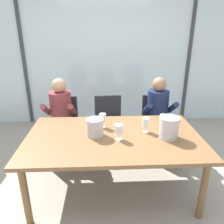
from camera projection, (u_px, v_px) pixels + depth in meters
ground at (110, 147)px, 3.64m from camera, size 14.00×14.00×0.00m
window_glass_panel at (108, 58)px, 4.28m from camera, size 7.15×0.03×2.60m
window_mullion_left at (24, 59)px, 4.19m from camera, size 0.06×0.06×2.60m
window_mullion_right at (189, 58)px, 4.33m from camera, size 0.06×0.06×2.60m
hillside_vineyard at (105, 60)px, 7.74m from camera, size 13.15×2.40×1.64m
dining_table at (113, 141)px, 2.48m from camera, size 1.95×1.16×0.73m
chair_near_curtain at (64, 121)px, 3.41m from camera, size 0.47×0.47×0.86m
chair_left_of_center at (109, 120)px, 3.46m from camera, size 0.46×0.46×0.86m
chair_center at (156, 119)px, 3.48m from camera, size 0.44×0.44×0.86m
person_maroon_top at (60, 114)px, 3.24m from camera, size 0.47×0.62×1.18m
person_navy_polo at (159, 112)px, 3.30m from camera, size 0.48×0.62×1.18m
ice_bucket_primary at (169, 127)px, 2.36m from camera, size 0.21×0.21×0.24m
ice_bucket_secondary at (95, 127)px, 2.42m from camera, size 0.20×0.20×0.20m
wine_glass_by_left_taster at (102, 118)px, 2.62m from camera, size 0.08×0.08×0.17m
wine_glass_near_bucket at (146, 122)px, 2.50m from camera, size 0.08×0.08×0.17m
wine_glass_center_pour at (119, 130)px, 2.33m from camera, size 0.08×0.08×0.17m
wine_glass_by_right_taster at (163, 119)px, 2.59m from camera, size 0.08×0.08×0.17m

